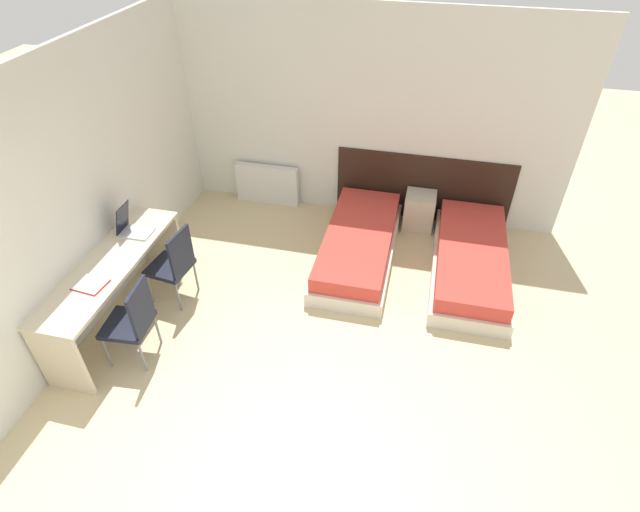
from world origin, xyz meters
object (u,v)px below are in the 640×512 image
at_px(chair_near_notebook, 132,319).
at_px(laptop, 132,227).
at_px(bed_near_window, 358,245).
at_px(chair_near_laptop, 174,263).
at_px(bed_near_door, 470,260).
at_px(nightstand, 419,211).

height_order(chair_near_notebook, laptop, laptop).
relative_size(bed_near_window, chair_near_notebook, 2.22).
xyz_separation_m(chair_near_laptop, laptop, (-0.45, 0.08, 0.34)).
distance_m(bed_near_window, chair_near_laptop, 2.20).
bearing_deg(bed_near_window, laptop, -153.98).
relative_size(bed_near_door, laptop, 6.08).
bearing_deg(nightstand, bed_near_window, -128.71).
bearing_deg(chair_near_notebook, bed_near_window, 43.51).
xyz_separation_m(bed_near_window, chair_near_laptop, (-1.82, -1.19, 0.32)).
height_order(bed_near_window, nightstand, nightstand).
height_order(bed_near_window, bed_near_door, same).
relative_size(chair_near_notebook, laptop, 2.74).
xyz_separation_m(chair_near_laptop, chair_near_notebook, (0.00, -0.87, 0.00)).
xyz_separation_m(bed_near_window, bed_near_door, (1.34, 0.00, 0.00)).
bearing_deg(chair_near_notebook, nightstand, 44.31).
relative_size(nightstand, chair_near_notebook, 0.53).
relative_size(chair_near_laptop, chair_near_notebook, 1.00).
bearing_deg(chair_near_laptop, bed_near_door, 27.89).
distance_m(chair_near_laptop, laptop, 0.57).
bearing_deg(bed_near_door, laptop, -162.92).
height_order(bed_near_window, chair_near_notebook, chair_near_notebook).
relative_size(nightstand, laptop, 1.45).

